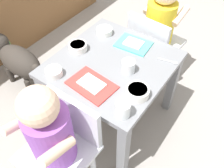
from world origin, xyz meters
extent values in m
plane|color=gray|center=(0.00, 0.00, 0.00)|extent=(7.00, 7.00, 0.00)
cube|color=slate|center=(0.00, 0.00, 0.43)|extent=(0.57, 0.54, 0.03)
cube|color=slate|center=(-0.26, -0.24, 0.21)|extent=(0.04, 0.04, 0.42)
cube|color=slate|center=(0.26, -0.24, 0.21)|extent=(0.04, 0.04, 0.42)
cube|color=slate|center=(-0.26, 0.24, 0.21)|extent=(0.04, 0.04, 0.42)
cube|color=slate|center=(0.26, 0.24, 0.21)|extent=(0.04, 0.04, 0.42)
cube|color=silver|center=(-0.46, -0.04, 0.28)|extent=(0.28, 0.28, 0.02)
cube|color=silver|center=(-0.33, -0.04, 0.40)|extent=(0.03, 0.27, 0.22)
cylinder|color=purple|center=(-0.46, -0.04, 0.42)|extent=(0.17, 0.17, 0.27)
sphere|color=beige|center=(-0.47, -0.04, 0.62)|extent=(0.14, 0.14, 0.14)
cylinder|color=silver|center=(-0.35, 0.06, 0.14)|extent=(0.03, 0.03, 0.27)
cylinder|color=silver|center=(-0.36, -0.14, 0.14)|extent=(0.03, 0.03, 0.27)
cylinder|color=beige|center=(-0.50, 0.06, 0.49)|extent=(0.15, 0.04, 0.09)
cylinder|color=beige|center=(-0.51, -0.13, 0.49)|extent=(0.15, 0.04, 0.09)
cube|color=silver|center=(0.46, -0.02, 0.28)|extent=(0.30, 0.30, 0.02)
cube|color=silver|center=(0.33, -0.01, 0.40)|extent=(0.05, 0.27, 0.22)
cylinder|color=yellow|center=(0.46, -0.02, 0.42)|extent=(0.17, 0.17, 0.27)
cylinder|color=silver|center=(0.55, -0.13, 0.14)|extent=(0.03, 0.03, 0.27)
cylinder|color=silver|center=(0.56, 0.07, 0.14)|extent=(0.03, 0.03, 0.27)
cylinder|color=silver|center=(0.35, -0.12, 0.14)|extent=(0.03, 0.03, 0.27)
cylinder|color=silver|center=(0.36, 0.08, 0.14)|extent=(0.03, 0.03, 0.27)
cylinder|color=beige|center=(0.50, -0.12, 0.49)|extent=(0.15, 0.05, 0.09)
cylinder|color=beige|center=(0.51, 0.07, 0.49)|extent=(0.15, 0.05, 0.09)
ellipsoid|color=#332D28|center=(-0.11, 0.64, 0.19)|extent=(0.18, 0.35, 0.19)
torus|color=green|center=(-0.10, 0.81, 0.23)|extent=(0.12, 0.04, 0.12)
sphere|color=#332D28|center=(-0.11, 0.48, 0.23)|extent=(0.05, 0.05, 0.05)
cylinder|color=#332D28|center=(-0.05, 0.74, 0.06)|extent=(0.04, 0.04, 0.12)
cylinder|color=#332D28|center=(-0.15, 0.74, 0.06)|extent=(0.04, 0.04, 0.12)
cylinder|color=#332D28|center=(-0.06, 0.54, 0.06)|extent=(0.04, 0.04, 0.12)
cylinder|color=#332D28|center=(-0.16, 0.55, 0.06)|extent=(0.04, 0.04, 0.12)
cube|color=red|center=(-0.18, -0.01, 0.45)|extent=(0.16, 0.22, 0.01)
cube|color=white|center=(-0.18, -0.01, 0.45)|extent=(0.09, 0.12, 0.01)
cube|color=#4CC6BC|center=(0.18, -0.01, 0.45)|extent=(0.14, 0.18, 0.01)
cube|color=white|center=(0.18, -0.01, 0.45)|extent=(0.08, 0.10, 0.01)
cylinder|color=white|center=(-0.23, -0.21, 0.48)|extent=(0.06, 0.06, 0.07)
cylinder|color=silver|center=(-0.23, -0.21, 0.46)|extent=(0.05, 0.05, 0.03)
cylinder|color=white|center=(-0.01, -0.10, 0.47)|extent=(0.06, 0.06, 0.06)
cylinder|color=silver|center=(-0.01, -0.10, 0.46)|extent=(0.05, 0.05, 0.03)
cylinder|color=white|center=(-0.11, -0.21, 0.46)|extent=(0.10, 0.10, 0.04)
cylinder|color=#4C8C33|center=(-0.11, -0.21, 0.48)|extent=(0.08, 0.08, 0.01)
cylinder|color=white|center=(-0.22, 0.17, 0.46)|extent=(0.08, 0.08, 0.03)
cylinder|color=#B26633|center=(-0.22, 0.17, 0.47)|extent=(0.06, 0.06, 0.01)
cylinder|color=white|center=(-0.02, 0.20, 0.46)|extent=(0.09, 0.09, 0.04)
cylinder|color=#D84C33|center=(-0.02, 0.20, 0.47)|extent=(0.08, 0.08, 0.01)
cylinder|color=white|center=(0.17, 0.17, 0.46)|extent=(0.09, 0.09, 0.03)
cylinder|color=gold|center=(0.17, 0.17, 0.47)|extent=(0.07, 0.07, 0.01)
cylinder|color=silver|center=(0.16, -0.21, 0.44)|extent=(0.02, 0.07, 0.01)
ellipsoid|color=silver|center=(0.17, -0.25, 0.44)|extent=(0.03, 0.03, 0.01)
camera|label=1|loc=(-0.72, -0.50, 1.24)|focal=39.13mm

